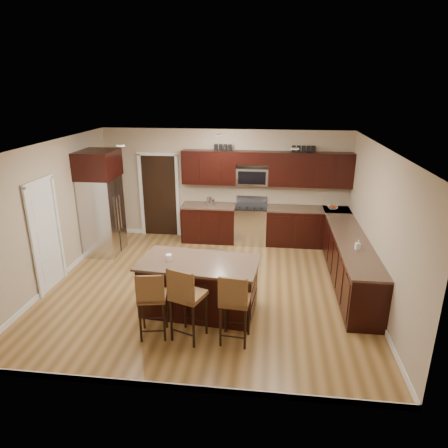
# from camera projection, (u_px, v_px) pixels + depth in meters

# --- Properties ---
(floor) EXTENTS (6.00, 6.00, 0.00)m
(floor) POSITION_uv_depth(u_px,v_px,m) (208.00, 287.00, 7.66)
(floor) COLOR olive
(floor) RESTS_ON ground
(ceiling) EXTENTS (6.00, 6.00, 0.00)m
(ceiling) POSITION_uv_depth(u_px,v_px,m) (206.00, 146.00, 6.77)
(ceiling) COLOR silver
(ceiling) RESTS_ON wall_back
(wall_back) EXTENTS (6.00, 0.00, 6.00)m
(wall_back) POSITION_uv_depth(u_px,v_px,m) (225.00, 185.00, 9.79)
(wall_back) COLOR tan
(wall_back) RESTS_ON floor
(wall_left) EXTENTS (0.00, 5.50, 5.50)m
(wall_left) POSITION_uv_depth(u_px,v_px,m) (50.00, 215.00, 7.55)
(wall_left) COLOR tan
(wall_left) RESTS_ON floor
(wall_right) EXTENTS (0.00, 5.50, 5.50)m
(wall_right) POSITION_uv_depth(u_px,v_px,m) (378.00, 228.00, 6.88)
(wall_right) COLOR tan
(wall_right) RESTS_ON floor
(base_cabinets) EXTENTS (4.02, 3.96, 0.92)m
(base_cabinets) POSITION_uv_depth(u_px,v_px,m) (304.00, 242.00, 8.65)
(base_cabinets) COLOR black
(base_cabinets) RESTS_ON floor
(upper_cabinets) EXTENTS (4.00, 0.33, 0.80)m
(upper_cabinets) POSITION_uv_depth(u_px,v_px,m) (268.00, 168.00, 9.36)
(upper_cabinets) COLOR black
(upper_cabinets) RESTS_ON wall_back
(range) EXTENTS (0.76, 0.64, 1.11)m
(range) POSITION_uv_depth(u_px,v_px,m) (251.00, 224.00, 9.73)
(range) COLOR silver
(range) RESTS_ON floor
(microwave) EXTENTS (0.76, 0.31, 0.40)m
(microwave) POSITION_uv_depth(u_px,v_px,m) (252.00, 176.00, 9.49)
(microwave) COLOR silver
(microwave) RESTS_ON upper_cabinets
(doorway) EXTENTS (0.85, 0.03, 2.06)m
(doorway) POSITION_uv_depth(u_px,v_px,m) (160.00, 196.00, 10.07)
(doorway) COLOR black
(doorway) RESTS_ON floor
(pantry_door) EXTENTS (0.03, 0.80, 2.04)m
(pantry_door) POSITION_uv_depth(u_px,v_px,m) (45.00, 237.00, 7.38)
(pantry_door) COLOR white
(pantry_door) RESTS_ON floor
(letter_decor) EXTENTS (2.20, 0.03, 0.15)m
(letter_decor) POSITION_uv_depth(u_px,v_px,m) (262.00, 148.00, 9.22)
(letter_decor) COLOR black
(letter_decor) RESTS_ON upper_cabinets
(island) EXTENTS (2.05, 1.21, 0.92)m
(island) POSITION_uv_depth(u_px,v_px,m) (199.00, 288.00, 6.75)
(island) COLOR black
(island) RESTS_ON floor
(stool_left) EXTENTS (0.48, 0.48, 1.11)m
(stool_left) POSITION_uv_depth(u_px,v_px,m) (152.00, 297.00, 5.94)
(stool_left) COLOR brown
(stool_left) RESTS_ON floor
(stool_mid) EXTENTS (0.57, 0.57, 1.20)m
(stool_mid) POSITION_uv_depth(u_px,v_px,m) (186.00, 296.00, 5.86)
(stool_mid) COLOR brown
(stool_mid) RESTS_ON floor
(stool_right) EXTENTS (0.46, 0.46, 1.14)m
(stool_right) POSITION_uv_depth(u_px,v_px,m) (234.00, 301.00, 5.79)
(stool_right) COLOR brown
(stool_right) RESTS_ON floor
(refrigerator) EXTENTS (0.79, 0.94, 2.35)m
(refrigerator) POSITION_uv_depth(u_px,v_px,m) (101.00, 202.00, 8.91)
(refrigerator) COLOR silver
(refrigerator) RESTS_ON floor
(floor_mat) EXTENTS (0.99, 0.83, 0.01)m
(floor_mat) POSITION_uv_depth(u_px,v_px,m) (220.00, 255.00, 9.13)
(floor_mat) COLOR brown
(floor_mat) RESTS_ON floor
(fruit_bowl) EXTENTS (0.25, 0.25, 0.06)m
(fruit_bowl) POSITION_uv_depth(u_px,v_px,m) (333.00, 208.00, 9.35)
(fruit_bowl) COLOR silver
(fruit_bowl) RESTS_ON base_cabinets
(soap_bottle) EXTENTS (0.09, 0.09, 0.17)m
(soap_bottle) POSITION_uv_depth(u_px,v_px,m) (358.00, 245.00, 7.06)
(soap_bottle) COLOR #B2B2B2
(soap_bottle) RESTS_ON base_cabinets
(canister_tall) EXTENTS (0.12, 0.12, 0.20)m
(canister_tall) POSITION_uv_depth(u_px,v_px,m) (209.00, 201.00, 9.66)
(canister_tall) COLOR silver
(canister_tall) RESTS_ON base_cabinets
(canister_short) EXTENTS (0.11, 0.11, 0.15)m
(canister_short) POSITION_uv_depth(u_px,v_px,m) (212.00, 202.00, 9.66)
(canister_short) COLOR silver
(canister_short) RESTS_ON base_cabinets
(island_jar) EXTENTS (0.10, 0.10, 0.10)m
(island_jar) POSITION_uv_depth(u_px,v_px,m) (169.00, 257.00, 6.63)
(island_jar) COLOR white
(island_jar) RESTS_ON island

